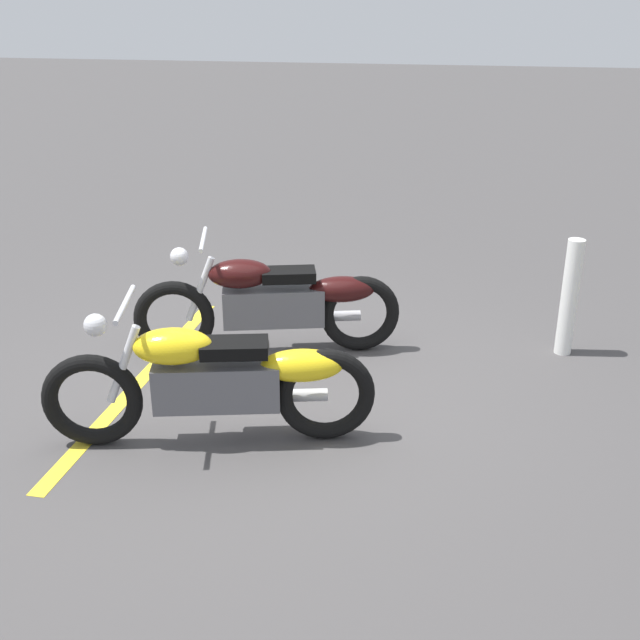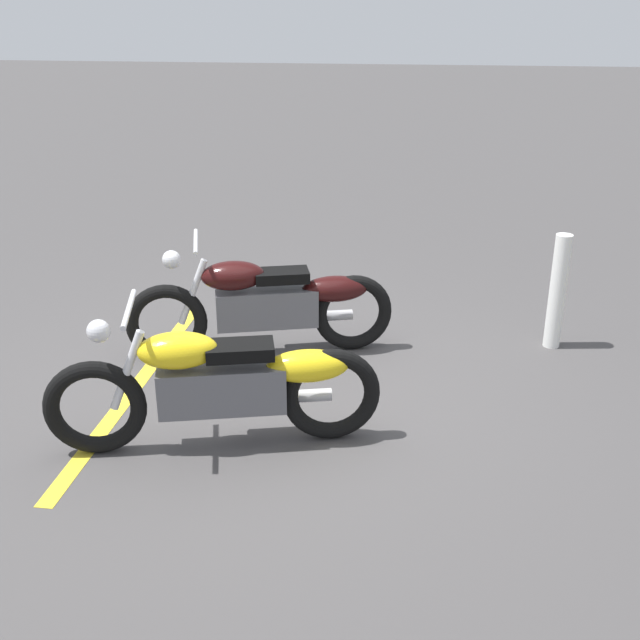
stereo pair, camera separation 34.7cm
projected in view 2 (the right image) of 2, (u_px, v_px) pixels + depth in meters
ground_plane at (265, 395)px, 5.93m from camera, size 60.00×60.00×0.00m
motorcycle_bright_foreground at (223, 383)px, 5.12m from camera, size 2.19×0.80×1.04m
motorcycle_dark_foreground at (268, 303)px, 6.44m from camera, size 2.18×0.83×1.04m
bollard_post at (558, 292)px, 6.57m from camera, size 0.14×0.14×1.01m
parking_stripe_near at (137, 384)px, 6.09m from camera, size 0.16×3.20×0.01m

